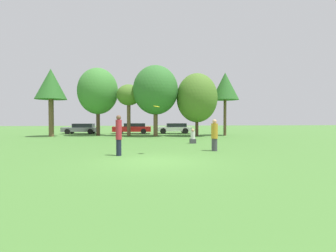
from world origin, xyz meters
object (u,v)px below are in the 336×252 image
(tree_1, at_px, (98,91))
(tree_2, at_px, (129,96))
(bystander_sitting, at_px, (193,137))
(tree_0, at_px, (51,85))
(parked_car_grey, at_px, (82,128))
(parked_car_red, at_px, (133,128))
(person_thrower, at_px, (119,135))
(parked_car_white, at_px, (174,128))
(frisbee, at_px, (157,106))
(tree_3, at_px, (156,90))
(person_catcher, at_px, (214,135))
(tree_5, at_px, (225,87))
(tree_4, at_px, (197,98))

(tree_1, height_order, tree_2, tree_1)
(bystander_sitting, distance_m, tree_0, 15.99)
(bystander_sitting, relative_size, parked_car_grey, 0.25)
(parked_car_red, bearing_deg, person_thrower, 91.86)
(person_thrower, bearing_deg, parked_car_white, 60.17)
(tree_1, relative_size, parked_car_grey, 1.67)
(parked_car_white, bearing_deg, frisbee, 81.96)
(tree_3, bearing_deg, person_catcher, -79.16)
(person_catcher, xyz_separation_m, tree_5, (5.01, 12.95, 4.31))
(tree_2, bearing_deg, frisbee, -82.46)
(tree_3, xyz_separation_m, parked_car_grey, (-8.45, 5.54, -4.01))
(parked_car_grey, distance_m, parked_car_white, 11.06)
(person_thrower, distance_m, tree_0, 16.97)
(frisbee, xyz_separation_m, tree_2, (-1.90, 14.37, 1.80))
(frisbee, bearing_deg, person_catcher, 18.47)
(person_catcher, bearing_deg, bystander_sitting, -101.03)
(tree_0, distance_m, tree_3, 10.40)
(tree_3, height_order, tree_5, tree_3)
(frisbee, distance_m, parked_car_red, 18.79)
(frisbee, relative_size, tree_1, 0.04)
(tree_2, bearing_deg, bystander_sitting, -61.19)
(tree_3, distance_m, parked_car_white, 6.83)
(person_catcher, relative_size, parked_car_white, 0.40)
(person_catcher, xyz_separation_m, parked_car_red, (-4.82, 17.57, -0.20))
(person_catcher, relative_size, tree_4, 0.27)
(parked_car_white, bearing_deg, tree_4, 110.01)
(frisbee, distance_m, parked_car_grey, 20.64)
(tree_3, distance_m, tree_5, 7.43)
(person_thrower, bearing_deg, tree_0, 103.84)
(tree_2, xyz_separation_m, tree_3, (2.72, -0.80, 0.52))
(tree_1, height_order, tree_3, tree_3)
(tree_0, bearing_deg, parked_car_white, 17.72)
(person_thrower, height_order, tree_0, tree_0)
(tree_4, bearing_deg, bystander_sitting, -104.80)
(tree_1, bearing_deg, person_catcher, -59.66)
(tree_5, bearing_deg, tree_0, 179.02)
(parked_car_grey, xyz_separation_m, parked_car_white, (11.04, -0.65, 0.02))
(tree_1, bearing_deg, frisbee, -71.47)
(tree_2, bearing_deg, tree_3, -16.45)
(tree_3, bearing_deg, tree_0, 175.83)
(tree_4, distance_m, tree_5, 3.50)
(tree_1, xyz_separation_m, tree_5, (13.36, -1.32, 0.51))
(bystander_sitting, height_order, parked_car_grey, parked_car_grey)
(bystander_sitting, distance_m, tree_5, 11.05)
(parked_car_grey, bearing_deg, bystander_sitting, 130.38)
(frisbee, relative_size, tree_4, 0.05)
(person_thrower, relative_size, tree_0, 0.28)
(tree_0, relative_size, parked_car_grey, 1.58)
(parked_car_white, bearing_deg, tree_5, 139.69)
(frisbee, bearing_deg, tree_0, 123.67)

